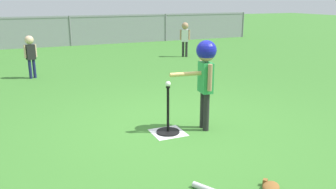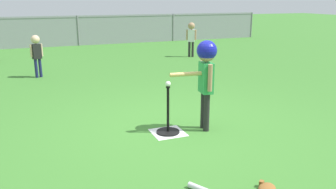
{
  "view_description": "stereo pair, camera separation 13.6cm",
  "coord_description": "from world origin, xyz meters",
  "px_view_note": "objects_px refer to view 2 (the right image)",
  "views": [
    {
      "loc": [
        -1.95,
        -4.2,
        1.8
      ],
      "look_at": [
        -0.16,
        -0.11,
        0.55
      ],
      "focal_mm": 36.93,
      "sensor_mm": 36.0,
      "label": 1
    },
    {
      "loc": [
        -1.82,
        -4.25,
        1.8
      ],
      "look_at": [
        -0.16,
        -0.11,
        0.55
      ],
      "focal_mm": 36.93,
      "sensor_mm": 36.0,
      "label": 2
    }
  ],
  "objects_px": {
    "fielder_near_left": "(191,35)",
    "fielder_deep_center": "(36,50)",
    "batting_tee": "(168,126)",
    "baseball_on_tee": "(168,84)",
    "batter_child": "(206,67)",
    "glove_outfield_drop": "(267,188)"
  },
  "relations": [
    {
      "from": "batter_child",
      "to": "glove_outfield_drop",
      "type": "height_order",
      "value": "batter_child"
    },
    {
      "from": "fielder_near_left",
      "to": "fielder_deep_center",
      "type": "bearing_deg",
      "value": -164.06
    },
    {
      "from": "baseball_on_tee",
      "to": "glove_outfield_drop",
      "type": "distance_m",
      "value": 1.91
    },
    {
      "from": "fielder_deep_center",
      "to": "fielder_near_left",
      "type": "relative_size",
      "value": 0.92
    },
    {
      "from": "baseball_on_tee",
      "to": "glove_outfield_drop",
      "type": "height_order",
      "value": "baseball_on_tee"
    },
    {
      "from": "batting_tee",
      "to": "glove_outfield_drop",
      "type": "xyz_separation_m",
      "value": [
        0.32,
        -1.76,
        -0.07
      ]
    },
    {
      "from": "glove_outfield_drop",
      "to": "baseball_on_tee",
      "type": "bearing_deg",
      "value": 100.21
    },
    {
      "from": "glove_outfield_drop",
      "to": "batter_child",
      "type": "bearing_deg",
      "value": 82.94
    },
    {
      "from": "fielder_near_left",
      "to": "batting_tee",
      "type": "bearing_deg",
      "value": -118.4
    },
    {
      "from": "batting_tee",
      "to": "batter_child",
      "type": "relative_size",
      "value": 0.52
    },
    {
      "from": "glove_outfield_drop",
      "to": "fielder_near_left",
      "type": "bearing_deg",
      "value": 69.7
    },
    {
      "from": "baseball_on_tee",
      "to": "batter_child",
      "type": "xyz_separation_m",
      "value": [
        0.53,
        -0.07,
        0.2
      ]
    },
    {
      "from": "batting_tee",
      "to": "fielder_deep_center",
      "type": "xyz_separation_m",
      "value": [
        -1.52,
        4.35,
        0.53
      ]
    },
    {
      "from": "fielder_deep_center",
      "to": "batting_tee",
      "type": "bearing_deg",
      "value": -70.74
    },
    {
      "from": "batter_child",
      "to": "fielder_deep_center",
      "type": "bearing_deg",
      "value": 114.84
    },
    {
      "from": "batting_tee",
      "to": "fielder_near_left",
      "type": "relative_size",
      "value": 0.62
    },
    {
      "from": "batting_tee",
      "to": "baseball_on_tee",
      "type": "distance_m",
      "value": 0.59
    },
    {
      "from": "fielder_deep_center",
      "to": "batter_child",
      "type": "bearing_deg",
      "value": -65.16
    },
    {
      "from": "batter_child",
      "to": "baseball_on_tee",
      "type": "bearing_deg",
      "value": 172.67
    },
    {
      "from": "baseball_on_tee",
      "to": "batter_child",
      "type": "bearing_deg",
      "value": -7.33
    },
    {
      "from": "fielder_near_left",
      "to": "glove_outfield_drop",
      "type": "distance_m",
      "value": 7.94
    },
    {
      "from": "baseball_on_tee",
      "to": "fielder_near_left",
      "type": "xyz_separation_m",
      "value": [
        3.06,
        5.66,
        -0.01
      ]
    }
  ]
}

